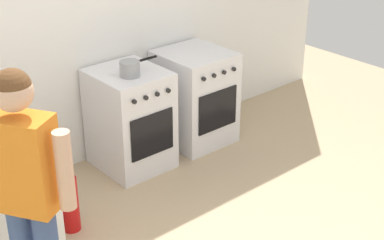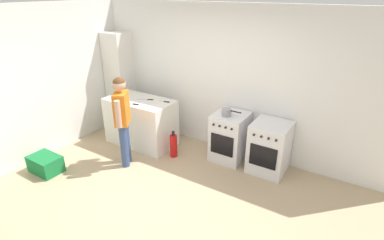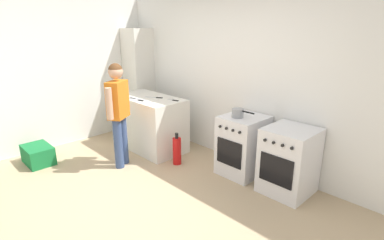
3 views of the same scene
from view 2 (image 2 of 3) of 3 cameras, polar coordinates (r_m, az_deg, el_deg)
ground_plane at (r=4.52m, az=-6.25°, el=-14.71°), size 8.00×8.00×0.00m
back_wall at (r=5.40m, az=6.03°, el=7.57°), size 6.00×0.10×2.60m
side_wall_left at (r=5.97m, az=-24.57°, el=7.12°), size 0.10×3.10×2.60m
counter_unit at (r=5.83m, az=-9.68°, el=-0.31°), size 1.30×0.70×0.90m
oven_left at (r=5.27m, az=7.21°, el=-3.17°), size 0.55×0.62×0.85m
oven_right at (r=5.05m, az=14.54°, el=-5.05°), size 0.58×0.62×0.85m
pot at (r=5.00m, az=6.63°, el=1.48°), size 0.34×0.16×0.12m
knife_carving at (r=5.52m, az=-11.48°, el=3.24°), size 0.32×0.13×0.01m
knife_bread at (r=5.48m, az=-11.58°, el=3.07°), size 0.35×0.09×0.01m
knife_chef at (r=5.63m, az=-8.82°, el=3.86°), size 0.28×0.18×0.01m
knife_paring at (r=5.48m, az=-5.14°, el=3.50°), size 0.21×0.06×0.01m
person at (r=4.99m, az=-13.14°, el=0.91°), size 0.35×0.50×1.55m
fire_extinguisher at (r=5.39m, az=-3.53°, el=-4.88°), size 0.13×0.13×0.50m
recycling_crate_lower at (r=5.55m, az=-26.12°, el=-7.52°), size 0.52×0.36×0.28m
larder_cabinet at (r=6.59m, az=-13.53°, el=7.33°), size 0.48×0.44×2.00m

